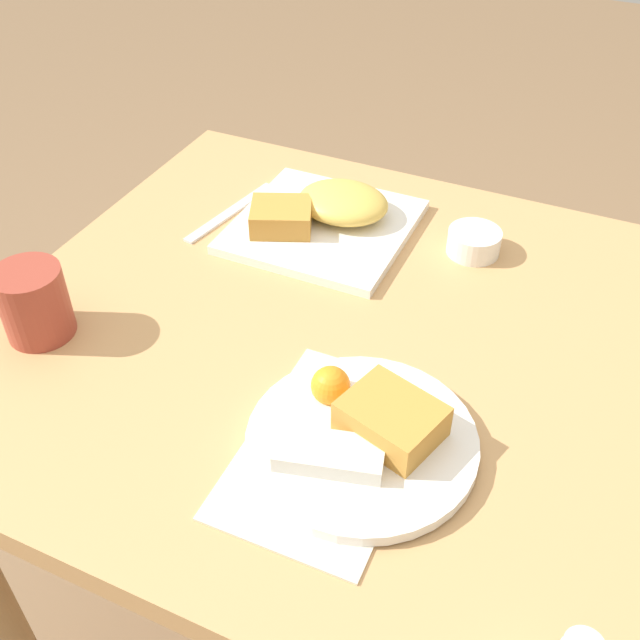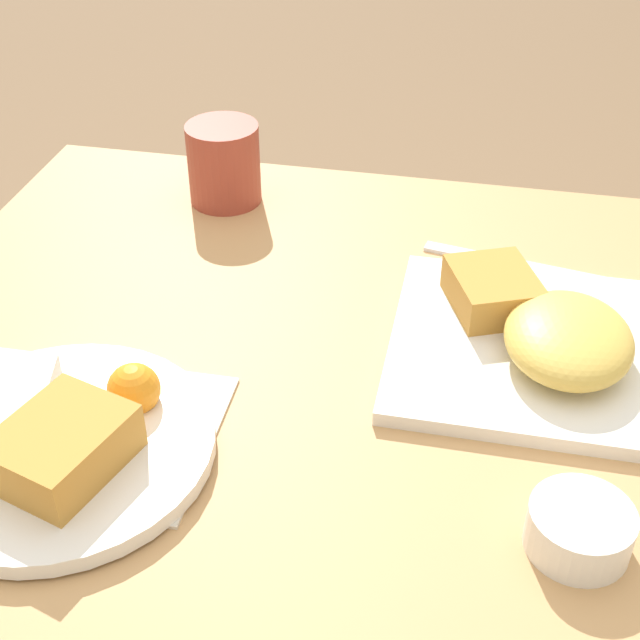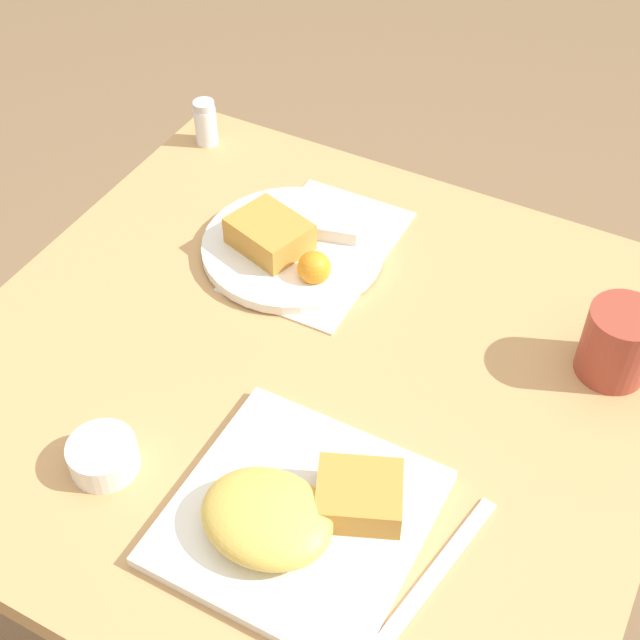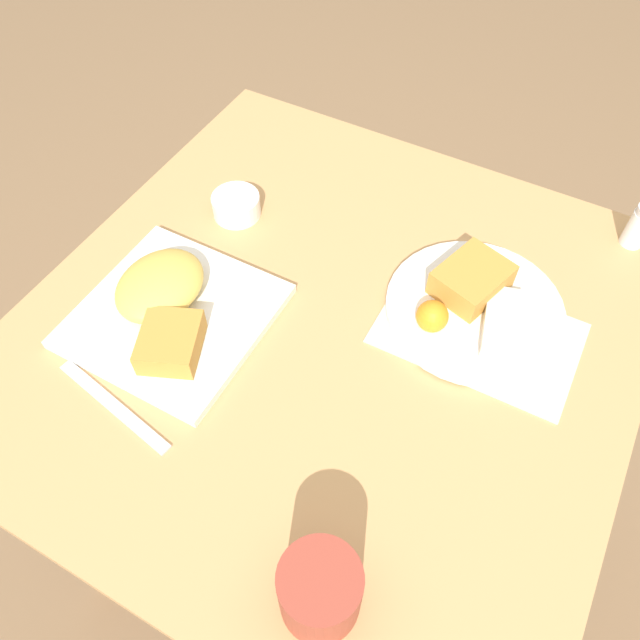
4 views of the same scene
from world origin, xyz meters
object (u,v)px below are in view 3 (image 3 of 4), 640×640
at_px(plate_square_near, 295,514).
at_px(butter_knife, 439,569).
at_px(sauce_ramekin, 103,455).
at_px(salt_shaker, 206,125).
at_px(plate_oval_far, 291,243).
at_px(coffee_mug, 618,343).

xyz_separation_m(plate_square_near, butter_knife, (0.15, 0.02, -0.02)).
height_order(sauce_ramekin, salt_shaker, salt_shaker).
xyz_separation_m(salt_shaker, butter_knife, (0.60, -0.51, -0.03)).
bearing_deg(plate_square_near, butter_knife, 8.46).
relative_size(salt_shaker, butter_knife, 0.37).
height_order(plate_square_near, sauce_ramekin, plate_square_near).
bearing_deg(salt_shaker, plate_oval_far, -34.44).
height_order(plate_square_near, butter_knife, plate_square_near).
relative_size(plate_square_near, coffee_mug, 2.66).
height_order(sauce_ramekin, butter_knife, sauce_ramekin).
xyz_separation_m(sauce_ramekin, butter_knife, (0.37, 0.05, -0.02)).
bearing_deg(sauce_ramekin, plate_oval_far, 88.76).
bearing_deg(salt_shaker, sauce_ramekin, -67.30).
height_order(salt_shaker, butter_knife, salt_shaker).
bearing_deg(coffee_mug, butter_knife, -102.85).
distance_m(plate_square_near, salt_shaker, 0.70).
relative_size(plate_oval_far, butter_knife, 1.26).
xyz_separation_m(sauce_ramekin, coffee_mug, (0.44, 0.39, 0.03)).
height_order(plate_oval_far, salt_shaker, salt_shaker).
distance_m(plate_oval_far, sauce_ramekin, 0.39).
bearing_deg(salt_shaker, coffee_mug, -14.15).
xyz_separation_m(plate_oval_far, butter_knife, (0.36, -0.34, -0.02)).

